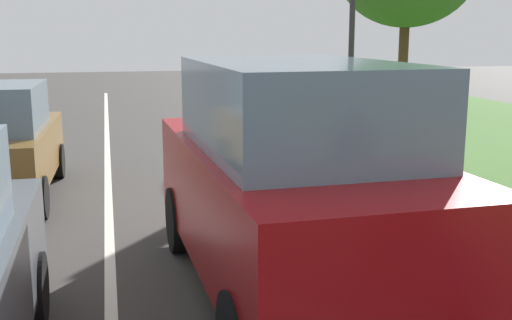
{
  "coord_description": "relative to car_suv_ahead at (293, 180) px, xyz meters",
  "views": [
    {
      "loc": [
        -0.64,
        3.28,
        2.55
      ],
      "look_at": [
        0.87,
        9.63,
        1.2
      ],
      "focal_mm": 44.02,
      "sensor_mm": 36.0,
      "label": 1
    }
  ],
  "objects": [
    {
      "name": "curb_right",
      "position": [
        3.07,
        5.2,
        -1.11
      ],
      "size": [
        0.24,
        48.0,
        0.12
      ],
      "primitive_type": "cube",
      "color": "#9E9B93",
      "rests_on": "ground"
    },
    {
      "name": "ground_plane",
      "position": [
        -1.03,
        5.2,
        -1.17
      ],
      "size": [
        60.0,
        60.0,
        0.0
      ],
      "primitive_type": "plane",
      "color": "#383533"
    },
    {
      "name": "lane_line_center",
      "position": [
        -1.73,
        5.2,
        -1.16
      ],
      "size": [
        0.12,
        32.0,
        0.01
      ],
      "primitive_type": "cube",
      "color": "silver",
      "rests_on": "ground"
    },
    {
      "name": "lane_line_right_edge",
      "position": [
        2.57,
        5.2,
        -1.16
      ],
      "size": [
        0.12,
        32.0,
        0.01
      ],
      "primitive_type": "cube",
      "color": "silver",
      "rests_on": "ground"
    },
    {
      "name": "car_suv_ahead",
      "position": [
        0.0,
        0.0,
        0.0
      ],
      "size": [
        2.09,
        4.56,
        2.28
      ],
      "rotation": [
        0.0,
        0.0,
        0.03
      ],
      "color": "maroon",
      "rests_on": "ground"
    }
  ]
}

